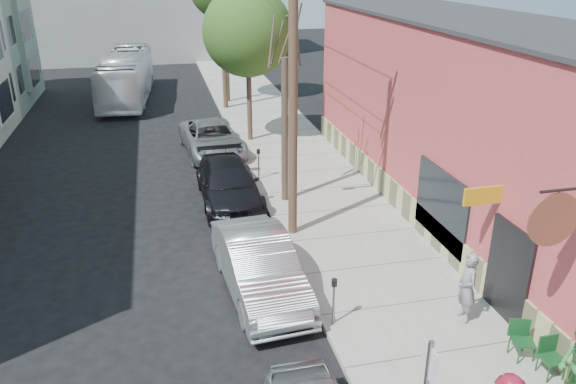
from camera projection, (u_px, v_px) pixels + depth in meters
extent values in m
plane|color=black|center=(240.00, 331.00, 13.66)|extent=(120.00, 120.00, 0.00)
cube|color=#9F9E93|center=(298.00, 165.00, 24.40)|extent=(4.50, 58.00, 0.15)
cube|color=#B94446|center=(480.00, 124.00, 18.79)|extent=(5.00, 20.00, 6.50)
cube|color=#2B2B2D|center=(494.00, 22.00, 17.51)|extent=(5.20, 20.20, 0.12)
cube|color=#B9BC75|center=(404.00, 205.00, 19.30)|extent=(0.10, 20.00, 1.10)
cube|color=black|center=(508.00, 275.00, 13.62)|extent=(0.10, 1.60, 2.60)
cube|color=black|center=(441.00, 206.00, 16.65)|extent=(0.08, 3.00, 2.20)
cylinder|color=brown|center=(554.00, 220.00, 10.45)|extent=(1.10, 0.06, 1.10)
cube|color=#BD9316|center=(483.00, 196.00, 13.55)|extent=(1.00, 0.08, 0.45)
cube|color=gray|center=(17.00, 29.00, 33.32)|extent=(1.10, 3.20, 7.00)
cube|color=silver|center=(429.00, 362.00, 8.80)|extent=(0.02, 0.45, 0.60)
cylinder|color=slate|center=(334.00, 304.00, 13.52)|extent=(0.06, 0.06, 1.10)
cylinder|color=black|center=(334.00, 283.00, 13.29)|extent=(0.14, 0.14, 0.18)
cylinder|color=slate|center=(259.00, 166.00, 22.49)|extent=(0.06, 0.06, 1.10)
cylinder|color=black|center=(258.00, 151.00, 22.26)|extent=(0.14, 0.14, 0.18)
cylinder|color=#503A28|center=(293.00, 79.00, 16.36)|extent=(0.28, 0.28, 10.00)
cylinder|color=#503A28|center=(222.00, 20.00, 31.52)|extent=(0.28, 0.28, 10.00)
cylinder|color=#44392C|center=(285.00, 132.00, 19.76)|extent=(0.24, 0.24, 5.18)
cylinder|color=#44392C|center=(249.00, 90.00, 26.67)|extent=(0.24, 0.24, 4.83)
sphere|color=#345C20|center=(247.00, 32.00, 25.61)|extent=(4.13, 4.13, 4.13)
cylinder|color=#44392C|center=(226.00, 48.00, 33.69)|extent=(0.24, 0.24, 6.46)
imported|color=gray|center=(467.00, 287.00, 13.52)|extent=(0.54, 0.73, 1.84)
imported|color=#ACB0B4|center=(260.00, 267.00, 14.93)|extent=(2.11, 5.06, 1.63)
imported|color=black|center=(229.00, 184.00, 20.59)|extent=(2.14, 5.14, 1.49)
imported|color=#95979C|center=(212.00, 139.00, 25.71)|extent=(2.92, 5.48, 1.47)
imported|color=white|center=(126.00, 76.00, 35.32)|extent=(3.29, 10.82, 2.97)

